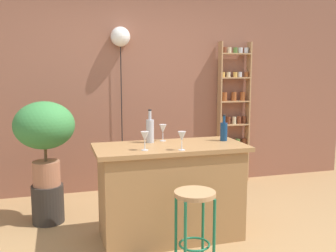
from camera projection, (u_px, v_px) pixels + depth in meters
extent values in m
plane|color=#A37A4C|center=(180.00, 250.00, 3.36)|extent=(12.00, 12.00, 0.00)
cube|color=#8C5642|center=(135.00, 84.00, 5.01)|extent=(6.40, 0.10, 2.80)
cube|color=#9E7042|center=(170.00, 193.00, 3.58)|extent=(1.29, 0.59, 0.85)
cube|color=#9E7042|center=(170.00, 147.00, 3.52)|extent=(1.40, 0.64, 0.04)
cylinder|color=#196642|center=(185.00, 241.00, 2.86)|extent=(0.02, 0.02, 0.60)
cylinder|color=#196642|center=(214.00, 237.00, 2.93)|extent=(0.02, 0.02, 0.60)
cylinder|color=#196642|center=(176.00, 228.00, 3.08)|extent=(0.02, 0.02, 0.60)
cylinder|color=#196642|center=(203.00, 225.00, 3.15)|extent=(0.02, 0.02, 0.60)
torus|color=#196642|center=(194.00, 244.00, 3.02)|extent=(0.25, 0.25, 0.02)
cylinder|color=tan|center=(195.00, 194.00, 2.96)|extent=(0.33, 0.33, 0.03)
cube|color=tan|center=(219.00, 114.00, 5.26)|extent=(0.02, 0.13, 1.96)
cube|color=tan|center=(248.00, 113.00, 5.38)|extent=(0.02, 0.13, 1.96)
cube|color=tan|center=(232.00, 170.00, 5.44)|extent=(0.42, 0.13, 0.02)
cylinder|color=#994C23|center=(221.00, 167.00, 5.39)|extent=(0.06, 0.06, 0.08)
cylinder|color=silver|center=(228.00, 167.00, 5.41)|extent=(0.06, 0.06, 0.08)
cylinder|color=#AD7A38|center=(232.00, 167.00, 5.43)|extent=(0.06, 0.06, 0.08)
cylinder|color=beige|center=(238.00, 166.00, 5.45)|extent=(0.06, 0.06, 0.08)
cylinder|color=brown|center=(243.00, 166.00, 5.48)|extent=(0.06, 0.06, 0.08)
cube|color=tan|center=(233.00, 147.00, 5.39)|extent=(0.42, 0.13, 0.02)
cylinder|color=silver|center=(223.00, 144.00, 5.33)|extent=(0.07, 0.07, 0.11)
cylinder|color=gold|center=(227.00, 143.00, 5.36)|extent=(0.07, 0.07, 0.11)
cylinder|color=#994C23|center=(232.00, 143.00, 5.38)|extent=(0.07, 0.07, 0.11)
cylinder|color=#4C7033|center=(238.00, 143.00, 5.41)|extent=(0.07, 0.07, 0.11)
cylinder|color=brown|center=(244.00, 142.00, 5.44)|extent=(0.07, 0.07, 0.11)
cube|color=tan|center=(233.00, 125.00, 5.35)|extent=(0.42, 0.13, 0.02)
cylinder|color=#AD7A38|center=(222.00, 121.00, 5.30)|extent=(0.06, 0.06, 0.10)
cylinder|color=brown|center=(228.00, 121.00, 5.31)|extent=(0.06, 0.06, 0.10)
cylinder|color=beige|center=(234.00, 120.00, 5.34)|extent=(0.06, 0.06, 0.10)
cylinder|color=brown|center=(239.00, 120.00, 5.36)|extent=(0.06, 0.06, 0.10)
cylinder|color=brown|center=(244.00, 120.00, 5.39)|extent=(0.06, 0.06, 0.10)
cube|color=tan|center=(234.00, 101.00, 5.30)|extent=(0.42, 0.13, 0.02)
cylinder|color=#994C23|center=(224.00, 97.00, 5.26)|extent=(0.07, 0.07, 0.12)
cylinder|color=#994C23|center=(234.00, 96.00, 5.30)|extent=(0.07, 0.07, 0.12)
cylinder|color=#994C23|center=(243.00, 96.00, 5.33)|extent=(0.07, 0.07, 0.12)
cube|color=tan|center=(235.00, 78.00, 5.25)|extent=(0.42, 0.13, 0.02)
cylinder|color=gold|center=(223.00, 75.00, 5.21)|extent=(0.06, 0.06, 0.07)
cylinder|color=beige|center=(228.00, 75.00, 5.23)|extent=(0.06, 0.06, 0.07)
cylinder|color=gold|center=(235.00, 75.00, 5.24)|extent=(0.06, 0.06, 0.07)
cylinder|color=silver|center=(240.00, 75.00, 5.27)|extent=(0.06, 0.06, 0.07)
cylinder|color=#994C23|center=(246.00, 75.00, 5.29)|extent=(0.06, 0.06, 0.07)
cube|color=tan|center=(235.00, 54.00, 5.20)|extent=(0.42, 0.13, 0.02)
cylinder|color=brown|center=(224.00, 50.00, 5.15)|extent=(0.06, 0.06, 0.08)
cylinder|color=beige|center=(229.00, 50.00, 5.17)|extent=(0.06, 0.06, 0.08)
cylinder|color=#4C7033|center=(235.00, 50.00, 5.21)|extent=(0.06, 0.06, 0.08)
cylinder|color=silver|center=(240.00, 50.00, 5.22)|extent=(0.06, 0.06, 0.08)
cylinder|color=silver|center=(246.00, 50.00, 5.25)|extent=(0.06, 0.06, 0.08)
cylinder|color=#2D2823|center=(48.00, 204.00, 3.95)|extent=(0.33, 0.33, 0.40)
cylinder|color=#A86B4C|center=(47.00, 173.00, 3.91)|extent=(0.28, 0.28, 0.25)
cylinder|color=brown|center=(46.00, 154.00, 3.88)|extent=(0.03, 0.03, 0.16)
ellipsoid|color=#387F3D|center=(44.00, 125.00, 3.84)|extent=(0.61, 0.55, 0.49)
cylinder|color=#B2B2B7|center=(150.00, 131.00, 3.63)|extent=(0.08, 0.08, 0.22)
cylinder|color=#B2B2B7|center=(150.00, 115.00, 3.60)|extent=(0.03, 0.03, 0.09)
cylinder|color=black|center=(150.00, 110.00, 3.60)|extent=(0.03, 0.03, 0.01)
cylinder|color=navy|center=(224.00, 132.00, 3.73)|extent=(0.07, 0.07, 0.18)
cylinder|color=navy|center=(224.00, 119.00, 3.71)|extent=(0.03, 0.03, 0.07)
cylinder|color=black|center=(224.00, 115.00, 3.70)|extent=(0.03, 0.03, 0.01)
cylinder|color=silver|center=(182.00, 150.00, 3.29)|extent=(0.06, 0.06, 0.00)
cylinder|color=silver|center=(182.00, 145.00, 3.29)|extent=(0.01, 0.01, 0.07)
cone|color=silver|center=(182.00, 136.00, 3.28)|extent=(0.07, 0.07, 0.08)
cylinder|color=silver|center=(163.00, 141.00, 3.72)|extent=(0.06, 0.06, 0.00)
cylinder|color=silver|center=(163.00, 137.00, 3.72)|extent=(0.01, 0.01, 0.07)
cone|color=silver|center=(163.00, 129.00, 3.71)|extent=(0.07, 0.07, 0.08)
cylinder|color=silver|center=(145.00, 150.00, 3.29)|extent=(0.06, 0.06, 0.00)
cylinder|color=silver|center=(145.00, 146.00, 3.29)|extent=(0.01, 0.01, 0.07)
cone|color=silver|center=(145.00, 136.00, 3.27)|extent=(0.07, 0.07, 0.08)
cylinder|color=black|center=(122.00, 115.00, 4.91)|extent=(0.01, 0.01, 1.99)
sphere|color=white|center=(120.00, 37.00, 4.76)|extent=(0.25, 0.25, 0.25)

